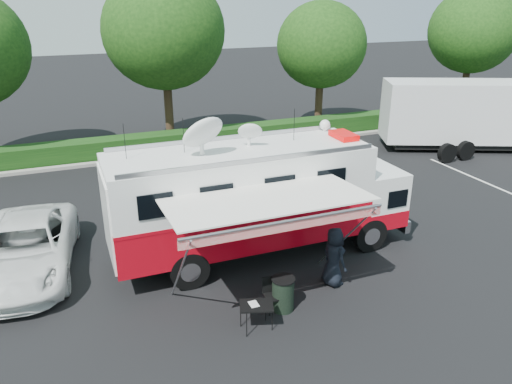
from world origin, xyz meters
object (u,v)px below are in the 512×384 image
at_px(white_suv, 30,271).
at_px(trash_bin, 283,294).
at_px(semi_trailer, 495,114).
at_px(folding_table, 256,306).
at_px(command_truck, 260,198).

distance_m(white_suv, trash_bin, 7.69).
bearing_deg(white_suv, semi_trailer, 18.98).
bearing_deg(folding_table, trash_bin, 27.90).
bearing_deg(command_truck, semi_trailer, 21.32).
height_order(command_truck, semi_trailer, command_truck).
height_order(white_suv, folding_table, white_suv).
height_order(white_suv, semi_trailer, semi_trailer).
bearing_deg(white_suv, folding_table, -36.35).
xyz_separation_m(white_suv, trash_bin, (6.21, -4.51, 0.47)).
xyz_separation_m(trash_bin, semi_trailer, (16.28, 9.16, 1.39)).
distance_m(command_truck, folding_table, 4.05).
relative_size(white_suv, semi_trailer, 0.49).
bearing_deg(trash_bin, semi_trailer, 29.38).
height_order(command_truck, folding_table, command_truck).
bearing_deg(command_truck, white_suv, 167.68).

